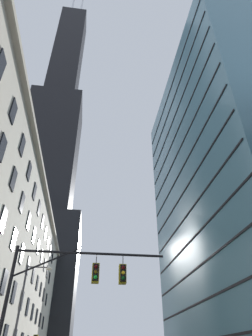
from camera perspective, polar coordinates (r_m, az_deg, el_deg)
dark_skyscraper at (r=105.33m, az=-15.93°, el=-2.92°), size 28.62×28.62×185.57m
glass_office_midrise at (r=50.94m, az=21.83°, el=-3.22°), size 19.92×36.84×52.01m
traffic_signal_mast at (r=16.82m, az=-10.52°, el=-22.14°), size 8.46×0.63×7.14m
street_lamppost at (r=26.53m, az=-19.84°, el=-25.21°), size 2.20×0.32×8.63m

